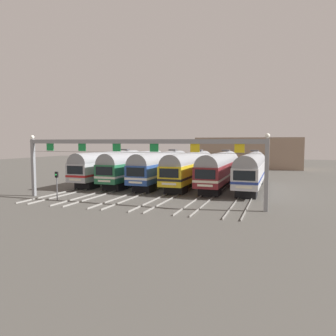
# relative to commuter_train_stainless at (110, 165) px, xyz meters

# --- Properties ---
(ground_plane) EXTENTS (160.00, 160.00, 0.00)m
(ground_plane) POSITION_rel_commuter_train_stainless_xyz_m (10.38, 0.00, -2.69)
(ground_plane) COLOR #4C4944
(track_bed) EXTENTS (22.26, 70.00, 0.15)m
(track_bed) POSITION_rel_commuter_train_stainless_xyz_m (10.38, 17.00, -2.61)
(track_bed) COLOR gray
(track_bed) RESTS_ON ground
(commuter_train_stainless) EXTENTS (2.88, 18.06, 5.05)m
(commuter_train_stainless) POSITION_rel_commuter_train_stainless_xyz_m (0.00, 0.00, 0.00)
(commuter_train_stainless) COLOR #B2B5BA
(commuter_train_stainless) RESTS_ON ground
(commuter_train_green) EXTENTS (2.88, 18.06, 4.77)m
(commuter_train_green) POSITION_rel_commuter_train_stainless_xyz_m (4.15, -0.00, -0.00)
(commuter_train_green) COLOR #236B42
(commuter_train_green) RESTS_ON ground
(commuter_train_blue) EXTENTS (2.88, 18.06, 5.05)m
(commuter_train_blue) POSITION_rel_commuter_train_stainless_xyz_m (8.30, 0.00, 0.00)
(commuter_train_blue) COLOR #284C9E
(commuter_train_blue) RESTS_ON ground
(commuter_train_yellow) EXTENTS (2.88, 18.06, 5.05)m
(commuter_train_yellow) POSITION_rel_commuter_train_stainless_xyz_m (12.46, 0.00, 0.00)
(commuter_train_yellow) COLOR gold
(commuter_train_yellow) RESTS_ON ground
(commuter_train_maroon) EXTENTS (2.88, 18.06, 5.05)m
(commuter_train_maroon) POSITION_rel_commuter_train_stainless_xyz_m (16.61, 0.00, 0.00)
(commuter_train_maroon) COLOR maroon
(commuter_train_maroon) RESTS_ON ground
(commuter_train_silver) EXTENTS (2.88, 18.06, 5.05)m
(commuter_train_silver) POSITION_rel_commuter_train_stainless_xyz_m (20.76, 0.00, 0.00)
(commuter_train_silver) COLOR silver
(commuter_train_silver) RESTS_ON ground
(catenary_gantry) EXTENTS (26.00, 0.44, 6.97)m
(catenary_gantry) POSITION_rel_commuter_train_stainless_xyz_m (10.38, -13.50, 2.67)
(catenary_gantry) COLOR gray
(catenary_gantry) RESTS_ON ground
(yard_signal_mast) EXTENTS (0.28, 0.35, 3.13)m
(yard_signal_mast) POSITION_rel_commuter_train_stainless_xyz_m (2.08, -15.18, -0.51)
(yard_signal_mast) COLOR #59595E
(yard_signal_mast) RESTS_ON ground
(maintenance_building) EXTENTS (24.13, 10.00, 7.22)m
(maintenance_building) POSITION_rel_commuter_train_stainless_xyz_m (17.08, 36.70, 0.92)
(maintenance_building) COLOR gray
(maintenance_building) RESTS_ON ground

